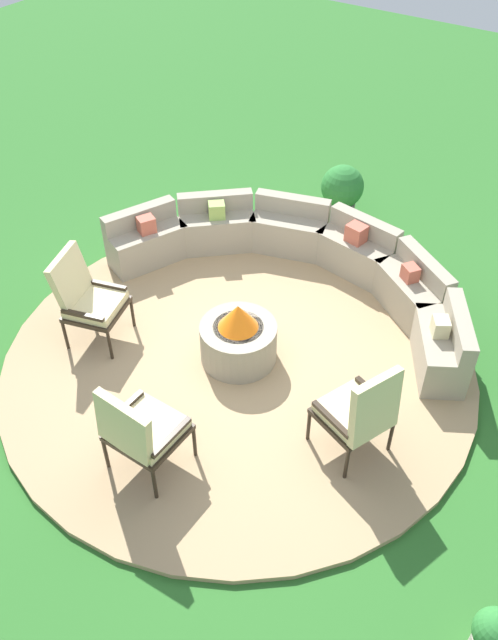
{
  "coord_description": "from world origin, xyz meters",
  "views": [
    {
      "loc": [
        2.95,
        -4.14,
        5.11
      ],
      "look_at": [
        0.0,
        0.2,
        0.45
      ],
      "focal_mm": 37.12,
      "sensor_mm": 36.0,
      "label": 1
    }
  ],
  "objects_px": {
    "potted_plant_1": "(492,640)",
    "potted_plant_2": "(342,190)",
    "lounge_chair_front_left": "(87,297)",
    "lounge_chair_front_right": "(140,429)",
    "lounge_chair_back_left": "(360,411)",
    "curved_stone_bench": "(304,261)",
    "fire_pit": "(238,338)"
  },
  "relations": [
    {
      "from": "lounge_chair_front_left",
      "to": "fire_pit",
      "type": "bearing_deg",
      "value": 95.44
    },
    {
      "from": "lounge_chair_back_left",
      "to": "potted_plant_2",
      "type": "bearing_deg",
      "value": 50.82
    },
    {
      "from": "lounge_chair_front_right",
      "to": "potted_plant_1",
      "type": "xyz_separation_m",
      "value": [
        3.14,
        0.1,
        -0.24
      ]
    },
    {
      "from": "curved_stone_bench",
      "to": "lounge_chair_back_left",
      "type": "height_order",
      "value": "lounge_chair_back_left"
    },
    {
      "from": "lounge_chair_front_left",
      "to": "lounge_chair_front_right",
      "type": "height_order",
      "value": "lounge_chair_front_left"
    },
    {
      "from": "potted_plant_1",
      "to": "potted_plant_2",
      "type": "relative_size",
      "value": 0.85
    },
    {
      "from": "fire_pit",
      "to": "curved_stone_bench",
      "type": "distance_m",
      "value": 1.56
    },
    {
      "from": "lounge_chair_front_left",
      "to": "potted_plant_1",
      "type": "height_order",
      "value": "lounge_chair_front_left"
    },
    {
      "from": "fire_pit",
      "to": "lounge_chair_front_right",
      "type": "distance_m",
      "value": 1.68
    },
    {
      "from": "fire_pit",
      "to": "potted_plant_2",
      "type": "height_order",
      "value": "fire_pit"
    },
    {
      "from": "curved_stone_bench",
      "to": "lounge_chair_front_right",
      "type": "relative_size",
      "value": 4.37
    },
    {
      "from": "lounge_chair_front_left",
      "to": "lounge_chair_back_left",
      "type": "bearing_deg",
      "value": 77.39
    },
    {
      "from": "curved_stone_bench",
      "to": "lounge_chair_front_right",
      "type": "height_order",
      "value": "lounge_chair_front_right"
    },
    {
      "from": "lounge_chair_front_left",
      "to": "lounge_chair_front_right",
      "type": "bearing_deg",
      "value": 41.49
    },
    {
      "from": "potted_plant_2",
      "to": "fire_pit",
      "type": "bearing_deg",
      "value": -81.53
    },
    {
      "from": "curved_stone_bench",
      "to": "lounge_chair_front_left",
      "type": "distance_m",
      "value": 2.61
    },
    {
      "from": "curved_stone_bench",
      "to": "potted_plant_1",
      "type": "height_order",
      "value": "curved_stone_bench"
    },
    {
      "from": "potted_plant_1",
      "to": "lounge_chair_front_left",
      "type": "bearing_deg",
      "value": 168.93
    },
    {
      "from": "lounge_chair_front_left",
      "to": "potted_plant_2",
      "type": "height_order",
      "value": "lounge_chair_front_left"
    },
    {
      "from": "fire_pit",
      "to": "potted_plant_1",
      "type": "bearing_deg",
      "value": -25.55
    },
    {
      "from": "fire_pit",
      "to": "lounge_chair_front_right",
      "type": "bearing_deg",
      "value": -86.14
    },
    {
      "from": "potted_plant_1",
      "to": "potted_plant_2",
      "type": "distance_m",
      "value": 6.02
    },
    {
      "from": "curved_stone_bench",
      "to": "potted_plant_1",
      "type": "relative_size",
      "value": 7.02
    },
    {
      "from": "fire_pit",
      "to": "potted_plant_2",
      "type": "distance_m",
      "value": 3.21
    },
    {
      "from": "lounge_chair_front_right",
      "to": "lounge_chair_back_left",
      "type": "distance_m",
      "value": 1.95
    },
    {
      "from": "potted_plant_1",
      "to": "potted_plant_2",
      "type": "height_order",
      "value": "potted_plant_2"
    },
    {
      "from": "curved_stone_bench",
      "to": "lounge_chair_front_right",
      "type": "xyz_separation_m",
      "value": [
        0.22,
        -3.21,
        0.25
      ]
    },
    {
      "from": "curved_stone_bench",
      "to": "lounge_chair_front_right",
      "type": "bearing_deg",
      "value": -86.01
    },
    {
      "from": "curved_stone_bench",
      "to": "lounge_chair_back_left",
      "type": "distance_m",
      "value": 2.62
    },
    {
      "from": "lounge_chair_front_right",
      "to": "lounge_chair_back_left",
      "type": "height_order",
      "value": "lounge_chair_back_left"
    },
    {
      "from": "fire_pit",
      "to": "potted_plant_1",
      "type": "relative_size",
      "value": 1.25
    },
    {
      "from": "fire_pit",
      "to": "curved_stone_bench",
      "type": "bearing_deg",
      "value": 94.13
    }
  ]
}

